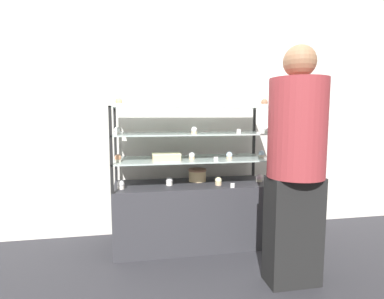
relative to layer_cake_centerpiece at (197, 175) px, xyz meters
The scene contains 29 objects.
ground_plane 0.68m from the layer_cake_centerpiece, 129.02° to the right, with size 20.00×20.00×0.00m, color #2D2D33.
back_wall 0.71m from the layer_cake_centerpiece, 102.10° to the left, with size 8.00×0.05×2.60m.
display_base 0.38m from the layer_cake_centerpiece, 129.02° to the right, with size 1.47×0.54×0.61m.
display_riser_lower 0.20m from the layer_cake_centerpiece, 129.02° to the right, with size 1.47×0.54×0.24m.
display_riser_middle 0.43m from the layer_cake_centerpiece, 129.02° to the right, with size 1.47×0.54×0.24m.
display_riser_upper 0.66m from the layer_cake_centerpiece, 129.02° to the right, with size 1.47×0.54×0.24m.
layer_cake_centerpiece is the anchor object (origin of this frame).
sheet_cake_frosted 0.41m from the layer_cake_centerpiece, 154.61° to the right, with size 0.26×0.15×0.06m.
cupcake_0 0.76m from the layer_cake_centerpiece, 165.14° to the right, with size 0.06×0.06×0.08m.
cupcake_1 0.32m from the layer_cake_centerpiece, 156.59° to the right, with size 0.06×0.06×0.08m.
cupcake_2 0.26m from the layer_cake_centerpiece, 52.58° to the right, with size 0.06×0.06×0.08m.
cupcake_3 0.61m from the layer_cake_centerpiece, 13.25° to the right, with size 0.06×0.06×0.08m.
price_tag_0 0.42m from the layer_cake_centerpiece, 52.67° to the right, with size 0.04×0.00×0.04m.
cupcake_4 0.80m from the layer_cake_centerpiece, 165.79° to the right, with size 0.06×0.06×0.07m.
cupcake_5 0.27m from the layer_cake_centerpiece, 120.27° to the right, with size 0.06×0.06×0.07m.
cupcake_6 0.39m from the layer_cake_centerpiece, 33.95° to the right, with size 0.06×0.06×0.07m.
cupcake_7 0.66m from the layer_cake_centerpiece, 12.61° to the right, with size 0.06×0.06×0.07m.
price_tag_1 0.40m from the layer_cake_centerpiece, 73.54° to the right, with size 0.04×0.00×0.04m.
cupcake_8 0.89m from the layer_cake_centerpiece, 169.16° to the right, with size 0.05×0.05×0.06m.
cupcake_9 0.50m from the layer_cake_centerpiece, 109.44° to the right, with size 0.05×0.05×0.06m.
cupcake_10 0.80m from the layer_cake_centerpiece, 20.10° to the right, with size 0.05×0.05×0.06m.
price_tag_2 0.64m from the layer_cake_centerpiece, 47.60° to the right, with size 0.04×0.00×0.04m.
cupcake_11 1.03m from the layer_cake_centerpiece, 167.60° to the right, with size 0.06×0.06×0.08m.
cupcake_12 0.79m from the layer_cake_centerpiece, 148.56° to the right, with size 0.06×0.06×0.08m.
cupcake_13 0.75m from the layer_cake_centerpiece, 55.95° to the right, with size 0.06×0.06×0.08m.
cupcake_14 0.94m from the layer_cake_centerpiece, 19.66° to the right, with size 0.06×0.06×0.08m.
price_tag_3 0.89m from the layer_cake_centerpiece, 143.23° to the right, with size 0.04×0.00×0.04m.
donut_glazed 0.79m from the layer_cake_centerpiece, 13.57° to the right, with size 0.12×0.12×0.03m.
customer_figure 1.08m from the layer_cake_centerpiece, 58.62° to the right, with size 0.41×0.41×1.75m.
Camera 1 is at (-0.51, -2.78, 1.25)m, focal length 28.00 mm.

